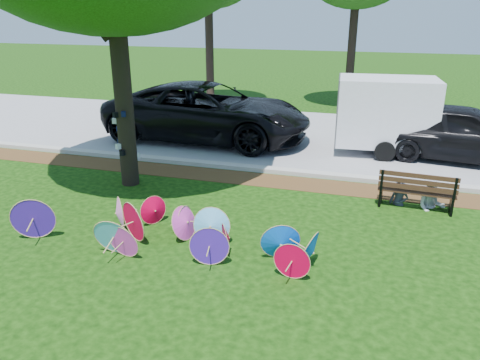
% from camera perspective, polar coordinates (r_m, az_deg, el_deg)
% --- Properties ---
extents(ground, '(90.00, 90.00, 0.00)m').
position_cam_1_polar(ground, '(8.59, -7.12, -9.78)').
color(ground, black).
rests_on(ground, ground).
extents(mulch_strip, '(90.00, 1.00, 0.01)m').
position_cam_1_polar(mulch_strip, '(12.45, 1.07, 0.18)').
color(mulch_strip, '#472D16').
rests_on(mulch_strip, ground).
extents(curb, '(90.00, 0.30, 0.12)m').
position_cam_1_polar(curb, '(13.06, 1.90, 1.41)').
color(curb, '#B7B5AD').
rests_on(curb, ground).
extents(street, '(90.00, 8.00, 0.01)m').
position_cam_1_polar(street, '(16.96, 5.49, 5.57)').
color(street, gray).
rests_on(street, ground).
extents(parasol_pile, '(6.05, 1.86, 0.88)m').
position_cam_1_polar(parasol_pile, '(8.89, -8.52, -6.06)').
color(parasol_pile, '#DA3AB0').
rests_on(parasol_pile, ground).
extents(black_van, '(7.02, 3.42, 1.92)m').
position_cam_1_polar(black_van, '(16.03, -3.95, 8.26)').
color(black_van, black).
rests_on(black_van, ground).
extents(dark_pickup, '(5.18, 2.65, 1.69)m').
position_cam_1_polar(dark_pickup, '(15.22, 25.28, 5.27)').
color(dark_pickup, black).
rests_on(dark_pickup, ground).
extents(cargo_trailer, '(3.01, 2.04, 2.61)m').
position_cam_1_polar(cargo_trailer, '(15.09, 17.37, 7.98)').
color(cargo_trailer, white).
rests_on(cargo_trailer, ground).
extents(park_bench, '(1.74, 0.77, 0.88)m').
position_cam_1_polar(park_bench, '(11.26, 20.74, -1.03)').
color(park_bench, black).
rests_on(park_bench, ground).
extents(person_left, '(0.51, 0.43, 1.19)m').
position_cam_1_polar(person_left, '(11.23, 19.06, -0.03)').
color(person_left, '#3C3E52').
rests_on(person_left, ground).
extents(person_right, '(0.64, 0.51, 1.28)m').
position_cam_1_polar(person_right, '(11.28, 22.62, -0.18)').
color(person_right, silver).
rests_on(person_right, ground).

